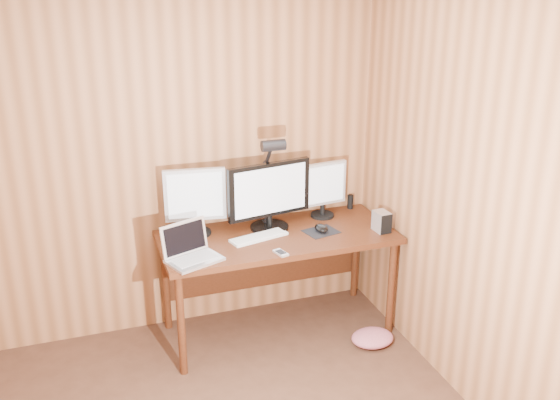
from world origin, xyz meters
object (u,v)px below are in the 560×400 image
mouse (321,228)px  desk_lamp (270,169)px  desk (274,247)px  monitor_right (323,188)px  phone (281,253)px  laptop (190,251)px  keyboard (259,237)px  speaker (350,202)px  hard_drive (382,222)px  monitor_left (195,200)px  monitor_center (269,195)px

mouse → desk_lamp: bearing=152.2°
desk → monitor_right: (0.42, 0.14, 0.34)m
phone → laptop: bearing=153.4°
keyboard → speaker: bearing=6.6°
monitor_right → laptop: bearing=-166.9°
laptop → mouse: bearing=-13.3°
phone → speaker: size_ratio=1.14×
desk → mouse: bearing=-22.6°
monitor_right → hard_drive: monitor_right is taller
speaker → phone: bearing=-142.2°
keyboard → desk_lamp: desk_lamp is taller
desk_lamp → phone: bearing=-109.5°
monitor_left → keyboard: 0.50m
desk → monitor_left: (-0.52, 0.12, 0.37)m
mouse → speaker: 0.51m
phone → speaker: speaker is taller
monitor_right → desk_lamp: 0.49m
laptop → keyboard: 0.53m
desk → hard_drive: (0.70, -0.25, 0.19)m
mouse → phone: mouse is taller
desk → laptop: (-0.64, -0.25, 0.18)m
hard_drive → desk_lamp: bearing=152.6°
keyboard → phone: 0.29m
monitor_center → monitor_left: monitor_center is taller
monitor_left → monitor_right: (0.94, 0.02, -0.03)m
mouse → monitor_right: bearing=67.3°
monitor_left → speaker: bearing=12.8°
laptop → speaker: 1.40m
mouse → desk_lamp: size_ratio=0.17×
speaker → keyboard: bearing=-159.3°
desk → phone: size_ratio=13.14×
monitor_left → keyboard: (0.38, -0.21, -0.24)m
monitor_left → desk: bearing=-4.9°
desk → hard_drive: bearing=-19.5°
monitor_left → speaker: size_ratio=4.38×
desk_lamp → laptop: bearing=-164.2°
laptop → mouse: size_ratio=3.16×
monitor_left → mouse: 0.88m
monitor_center → keyboard: size_ratio=1.46×
mouse → phone: bearing=-145.6°
desk → mouse: mouse is taller
keyboard → hard_drive: hard_drive is taller
keyboard → mouse: (0.44, -0.04, 0.02)m
laptop → speaker: size_ratio=3.63×
monitor_left → desk_lamp: (0.51, -0.07, 0.18)m
desk_lamp → monitor_center: bearing=-167.7°
monitor_right → desk: bearing=-169.1°
keyboard → laptop: bearing=-175.8°
speaker → monitor_right: bearing=-162.3°
keyboard → hard_drive: bearing=-24.7°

